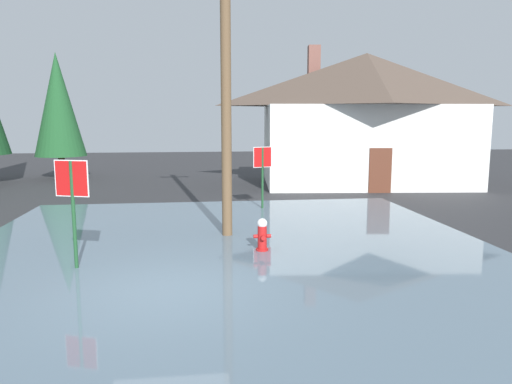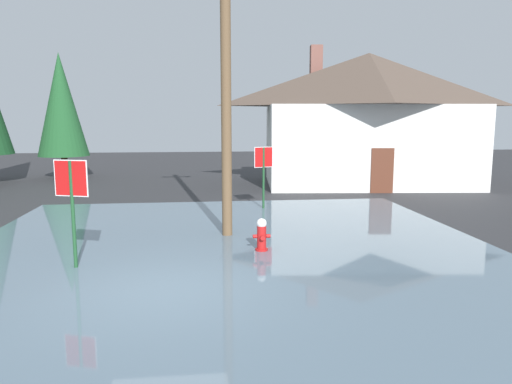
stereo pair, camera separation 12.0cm
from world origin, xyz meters
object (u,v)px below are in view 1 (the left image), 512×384
at_px(pine_tree_tall_left, 58,105).
at_px(fire_hydrant, 262,236).
at_px(house, 365,117).
at_px(stop_sign_near, 72,192).
at_px(utility_pole, 226,49).
at_px(stop_sign_far, 262,165).

bearing_deg(pine_tree_tall_left, fire_hydrant, -61.21).
bearing_deg(house, fire_hydrant, -119.59).
height_order(stop_sign_near, utility_pole, utility_pole).
bearing_deg(stop_sign_far, fire_hydrant, -97.89).
relative_size(fire_hydrant, stop_sign_far, 0.38).
bearing_deg(house, pine_tree_tall_left, 164.36).
bearing_deg(house, utility_pole, -126.34).
relative_size(stop_sign_near, stop_sign_far, 1.06).
height_order(stop_sign_far, house, house).
distance_m(fire_hydrant, pine_tree_tall_left, 19.09).
xyz_separation_m(utility_pole, stop_sign_far, (1.53, 3.94, -3.47)).
height_order(house, pine_tree_tall_left, house).
xyz_separation_m(stop_sign_near, fire_hydrant, (4.20, 0.89, -1.31)).
height_order(stop_sign_near, stop_sign_far, stop_sign_near).
relative_size(house, pine_tree_tall_left, 1.63).
relative_size(utility_pole, stop_sign_far, 4.31).
bearing_deg(fire_hydrant, pine_tree_tall_left, 118.79).
xyz_separation_m(utility_pole, house, (7.56, 10.28, -1.74)).
relative_size(stop_sign_far, house, 0.20).
xyz_separation_m(stop_sign_near, house, (11.01, 12.88, 1.62)).
distance_m(stop_sign_near, stop_sign_far, 8.22).
xyz_separation_m(utility_pole, pine_tree_tall_left, (-8.28, 14.71, -1.06)).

